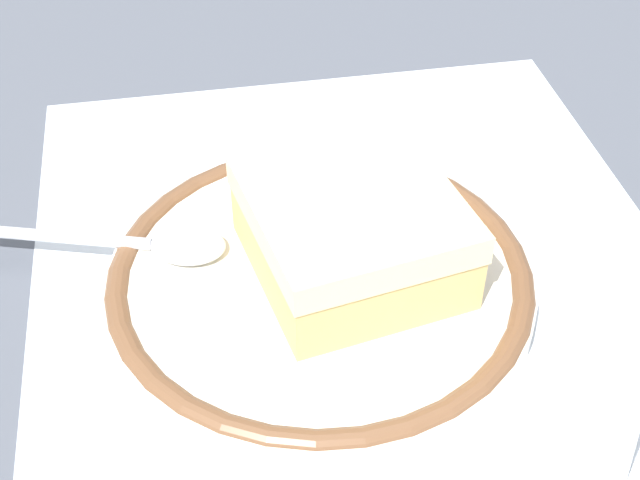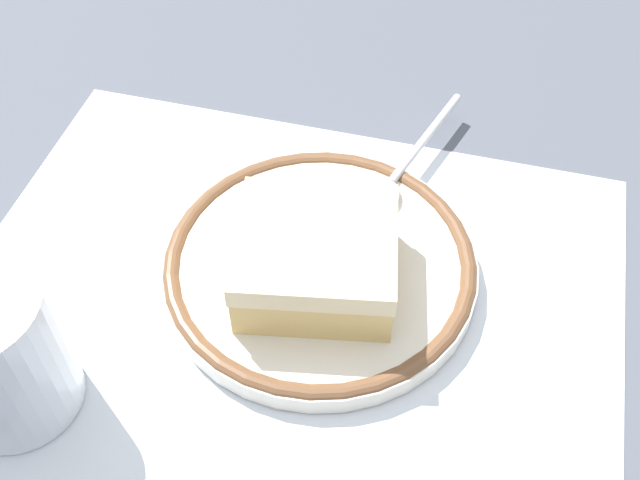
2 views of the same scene
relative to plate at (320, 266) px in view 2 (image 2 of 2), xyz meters
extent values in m
plane|color=#4C515B|center=(-0.02, -0.02, -0.01)|extent=(2.40, 2.40, 0.00)
cube|color=silver|center=(-0.02, -0.02, -0.01)|extent=(0.41, 0.31, 0.00)
cylinder|color=silver|center=(0.00, 0.00, 0.00)|extent=(0.20, 0.20, 0.01)
torus|color=brown|center=(0.00, 0.00, 0.00)|extent=(0.20, 0.20, 0.01)
cube|color=#DBB76B|center=(0.00, -0.01, 0.02)|extent=(0.11, 0.10, 0.03)
cube|color=beige|center=(0.00, -0.01, 0.04)|extent=(0.11, 0.10, 0.01)
ellipsoid|color=silver|center=(0.02, 0.06, 0.01)|extent=(0.04, 0.04, 0.01)
cylinder|color=silver|center=(0.05, 0.13, 0.01)|extent=(0.04, 0.10, 0.01)
cylinder|color=#B7722D|center=(-0.14, -0.13, 0.01)|extent=(0.06, 0.06, 0.03)
cube|color=white|center=(-0.15, -0.02, -0.01)|extent=(0.13, 0.16, 0.00)
camera|label=1|loc=(-0.29, 0.05, 0.29)|focal=49.58mm
camera|label=2|loc=(0.08, -0.29, 0.39)|focal=43.67mm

